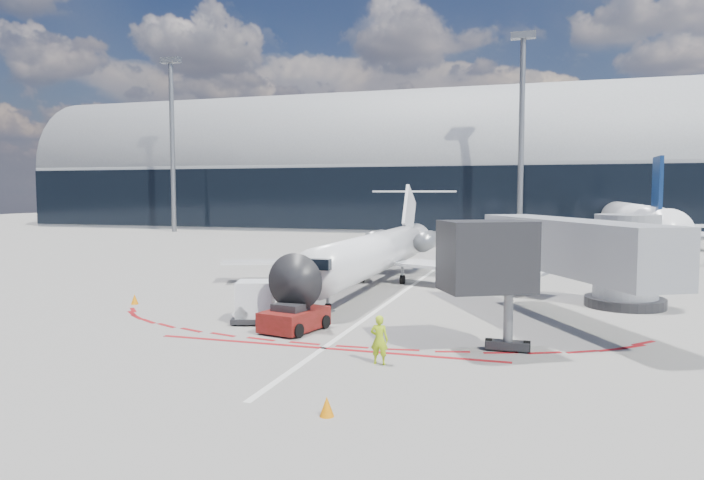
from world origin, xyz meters
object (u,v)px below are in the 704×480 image
(ramp_worker, at_px, (379,340))
(uld_container, at_px, (256,302))
(regional_jet, at_px, (377,252))
(pushback_tug, at_px, (294,318))

(ramp_worker, height_order, uld_container, uld_container)
(regional_jet, height_order, uld_container, regional_jet)
(ramp_worker, distance_m, uld_container, 8.74)
(pushback_tug, xyz_separation_m, uld_container, (-2.32, 1.05, 0.40))
(pushback_tug, distance_m, ramp_worker, 6.26)
(regional_jet, height_order, pushback_tug, regional_jet)
(ramp_worker, relative_size, uld_container, 0.70)
(pushback_tug, height_order, ramp_worker, ramp_worker)
(pushback_tug, distance_m, uld_container, 2.58)
(regional_jet, distance_m, ramp_worker, 18.17)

